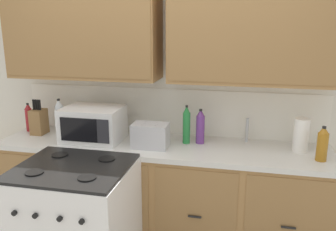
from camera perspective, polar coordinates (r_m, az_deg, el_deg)
wall_unit at (r=2.93m, az=-0.22°, el=10.62°), size 3.84×0.40×2.57m
counter_run at (r=3.06m, az=-1.06°, el=-12.49°), size 2.67×0.64×0.92m
stove_range at (r=2.69m, az=-14.40°, el=-17.12°), size 0.76×0.68×0.95m
microwave at (r=3.01m, az=-11.93°, el=-1.34°), size 0.48×0.37×0.28m
toaster at (r=2.80m, az=-2.82°, el=-3.21°), size 0.28×0.18×0.19m
knife_block at (r=3.32m, az=-19.99°, el=-0.85°), size 0.11×0.14×0.31m
sink_faucet at (r=2.99m, az=12.54°, el=-2.29°), size 0.02×0.02×0.20m
paper_towel_roll at (r=2.86m, az=20.56°, el=-2.99°), size 0.12×0.12×0.26m
bottle_clear at (r=3.28m, az=-16.97°, el=-0.15°), size 0.07×0.07×0.31m
bottle_green at (r=2.87m, az=2.99°, el=-1.52°), size 0.06×0.06×0.32m
bottle_amber at (r=2.74m, az=23.51°, el=-4.21°), size 0.08×0.08×0.25m
bottle_violet at (r=2.88m, az=5.20°, el=-1.79°), size 0.07×0.07×0.28m
bottle_red at (r=3.44m, az=-21.41°, el=-0.29°), size 0.06×0.06×0.26m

